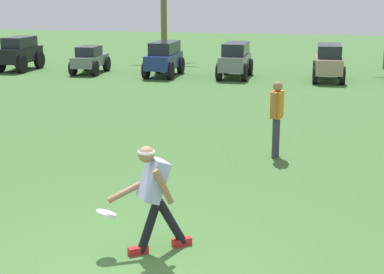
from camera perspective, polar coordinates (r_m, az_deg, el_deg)
The scene contains 8 objects.
frisbee_thrower at distance 7.54m, azimuth -3.71°, elevation -5.42°, with size 1.02×0.63×1.43m.
frisbee_in_flight at distance 7.63m, azimuth -8.34°, elevation -7.32°, with size 0.37×0.37×0.10m.
teammate_near_sideline at distance 11.90m, azimuth 8.22°, elevation 2.43°, with size 0.25×0.50×1.56m.
parked_car_slot_a at distance 26.02m, azimuth -16.37°, elevation 7.86°, with size 1.18×2.36×1.40m.
parked_car_slot_b at distance 24.45m, azimuth -9.88°, elevation 7.43°, with size 1.21×2.25×1.10m.
parked_car_slot_c at distance 23.31m, azimuth -2.72°, elevation 7.69°, with size 1.15×2.40×1.34m.
parked_car_slot_d at distance 22.91m, azimuth 4.22°, elevation 7.56°, with size 1.17×2.41×1.34m.
parked_car_slot_e at distance 22.64m, azimuth 13.13°, elevation 7.15°, with size 1.21×2.43×1.34m.
Camera 1 is at (2.26, -6.07, 3.32)m, focal length 55.00 mm.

